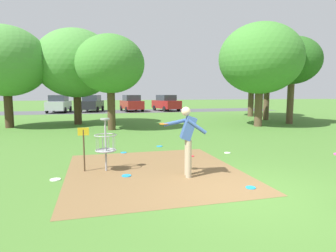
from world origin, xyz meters
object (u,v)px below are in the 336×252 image
Objects in this scene: frisbee_scattered_a at (191,156)px; tree_far_left at (260,59)px; frisbee_near_basket at (55,180)px; frisbee_by_tee at (251,188)px; frisbee_mid_grass at (124,153)px; tree_mid_left at (110,64)px; tree_mid_right at (6,61)px; player_throwing at (187,137)px; frisbee_far_right at (126,176)px; parked_car_center_right at (132,103)px; parked_car_rightmost at (166,103)px; tree_far_center at (268,67)px; tree_mid_center at (252,65)px; parked_car_center_left at (92,103)px; disc_golf_basket at (103,143)px; tree_near_left at (292,61)px; frisbee_scattered_b at (227,153)px; frisbee_far_left at (159,146)px; parked_car_leftmost at (59,104)px; tree_near_right at (76,64)px.

tree_far_left is (6.79, 6.86, 4.08)m from frisbee_scattered_a.
frisbee_near_basket is 4.48m from frisbee_by_tee.
frisbee_near_basket is 1.18× the size of frisbee_mid_grass.
tree_mid_left is 6.31m from tree_mid_right.
player_throwing is 7.37× the size of frisbee_far_right.
parked_car_rightmost is (3.99, -0.15, 0.00)m from parked_car_center_right.
frisbee_far_right is 17.47m from tree_far_center.
tree_far_left is (-3.58, -6.84, -0.34)m from tree_mid_center.
parked_car_center_right is at bearing 87.33° from frisbee_scattered_a.
parked_car_center_left is 4.36m from parked_car_center_right.
tree_mid_center is (10.37, 13.70, 4.42)m from frisbee_scattered_a.
frisbee_mid_grass is at bearing 151.77° from frisbee_scattered_a.
frisbee_far_right is at bearing 164.77° from player_throwing.
parked_car_center_left is (-0.44, 25.02, 0.17)m from disc_golf_basket.
tree_mid_right is 17.58m from tree_far_center.
tree_mid_left reaches higher than frisbee_by_tee.
tree_mid_right reaches higher than frisbee_near_basket.
tree_near_left is at bearing -7.33° from tree_mid_right.
tree_far_center is (8.35, 10.26, 4.00)m from frisbee_scattered_b.
frisbee_scattered_b is at bearing -129.12° from tree_far_center.
tree_mid_right is at bearing 123.35° from frisbee_mid_grass.
parked_car_center_right is (3.13, 22.16, 0.91)m from frisbee_mid_grass.
tree_near_left reaches higher than tree_mid_left.
tree_far_left reaches higher than disc_golf_basket.
parked_car_rightmost is (-4.60, 15.44, -3.21)m from tree_near_left.
parked_car_rightmost is at bearing 75.02° from frisbee_far_left.
frisbee_mid_grass is at bearing 85.69° from frisbee_far_right.
parked_car_center_left reaches higher than frisbee_near_basket.
tree_far_left is at bearing -70.80° from parked_car_center_right.
tree_far_center is at bearing 14.31° from tree_mid_left.
parked_car_center_right is at bearing 56.19° from tree_mid_right.
frisbee_mid_grass is 3.55m from frisbee_scattered_b.
frisbee_far_right is at bearing -136.73° from tree_far_left.
frisbee_scattered_b is 24.28m from parked_car_center_left.
disc_golf_basket is 0.21× the size of tree_mid_center.
frisbee_scattered_a is 0.04× the size of tree_far_center.
frisbee_near_basket is 1.15× the size of frisbee_by_tee.
tree_mid_center is at bearing 46.84° from frisbee_near_basket.
player_throwing is 8.29× the size of frisbee_mid_grass.
parked_car_leftmost is (-4.35, 24.99, 0.91)m from frisbee_far_right.
tree_mid_center is (10.13, 16.91, 4.42)m from frisbee_by_tee.
frisbee_far_right is 0.04× the size of tree_mid_center.
frisbee_mid_grass is 0.05× the size of parked_car_center_right.
frisbee_mid_grass is 22.40m from parked_car_center_right.
disc_golf_basket is 0.31× the size of parked_car_rightmost.
parked_car_center_right is at bearing 67.60° from tree_near_right.
frisbee_scattered_a is at bearing -134.69° from tree_far_left.
parked_car_center_left is at bearing 92.93° from frisbee_mid_grass.
tree_mid_right is at bearing 132.19° from frisbee_far_left.
parked_car_leftmost is at bearing 101.62° from tree_near_right.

